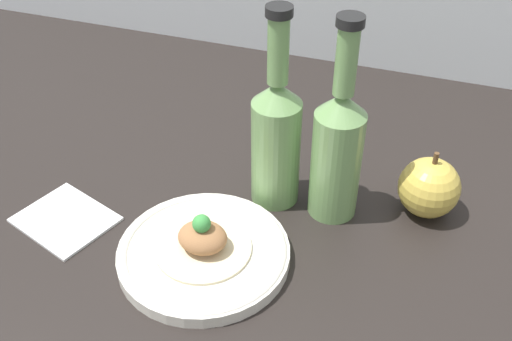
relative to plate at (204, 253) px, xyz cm
name	(u,v)px	position (x,y,z in cm)	size (l,w,h in cm)	color
ground_plane	(283,254)	(8.82, 5.94, -3.10)	(180.00, 110.00, 4.00)	black
plate	(204,253)	(0.00, 0.00, 0.00)	(22.01, 22.01, 2.06)	silver
plated_food	(203,240)	(0.00, 0.00, 2.23)	(12.27, 12.27, 5.58)	beige
cider_bottle_left	(276,136)	(4.79, 14.76, 9.49)	(6.75, 6.75, 28.76)	#729E5B
cider_bottle_right	(337,148)	(13.18, 14.76, 9.49)	(6.75, 6.75, 28.76)	#729E5B
apple	(429,187)	(25.57, 18.61, 3.12)	(8.42, 8.42, 10.03)	gold
napkin	(65,218)	(-20.86, 0.35, -0.70)	(14.99, 13.60, 0.80)	white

